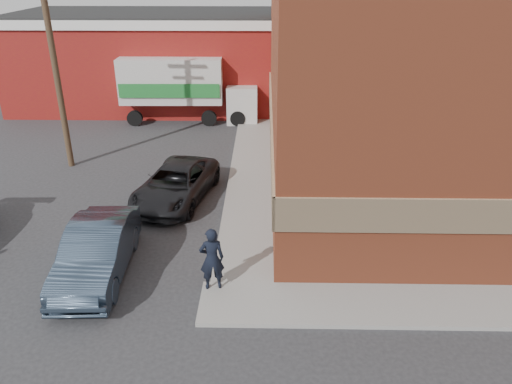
% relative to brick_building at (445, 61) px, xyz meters
% --- Properties ---
extents(ground, '(90.00, 90.00, 0.00)m').
position_rel_brick_building_xyz_m(ground, '(-8.50, -9.00, -4.68)').
color(ground, '#28282B').
rests_on(ground, ground).
extents(brick_building, '(14.25, 18.25, 9.36)m').
position_rel_brick_building_xyz_m(brick_building, '(0.00, 0.00, 0.00)').
color(brick_building, '#9D4428').
rests_on(brick_building, ground).
extents(sidewalk_south, '(16.00, 1.80, 0.12)m').
position_rel_brick_building_xyz_m(sidewalk_south, '(-1.00, -9.90, -4.62)').
color(sidewalk_south, gray).
rests_on(sidewalk_south, ground).
extents(sidewalk_west, '(1.80, 18.00, 0.12)m').
position_rel_brick_building_xyz_m(sidewalk_west, '(-7.90, 0.00, -4.62)').
color(sidewalk_west, gray).
rests_on(sidewalk_west, ground).
extents(warehouse, '(16.30, 8.30, 5.60)m').
position_rel_brick_building_xyz_m(warehouse, '(-14.50, 11.00, -1.87)').
color(warehouse, maroon).
rests_on(warehouse, ground).
extents(utility_pole, '(2.00, 0.26, 9.00)m').
position_rel_brick_building_xyz_m(utility_pole, '(-16.00, 0.00, 0.06)').
color(utility_pole, '#463623').
rests_on(utility_pole, ground).
extents(man, '(0.74, 0.56, 1.85)m').
position_rel_brick_building_xyz_m(man, '(-8.70, -9.25, -3.64)').
color(man, black).
rests_on(man, sidewalk_south).
extents(sedan, '(1.83, 4.76, 1.55)m').
position_rel_brick_building_xyz_m(sedan, '(-12.10, -8.50, -3.91)').
color(sedan, '#303E50').
rests_on(sedan, ground).
extents(suv_a, '(3.20, 5.24, 1.36)m').
position_rel_brick_building_xyz_m(suv_a, '(-10.66, -3.46, -4.00)').
color(suv_a, black).
rests_on(suv_a, ground).
extents(box_truck, '(7.37, 2.37, 3.62)m').
position_rel_brick_building_xyz_m(box_truck, '(-11.79, 7.01, -2.60)').
color(box_truck, silver).
rests_on(box_truck, ground).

